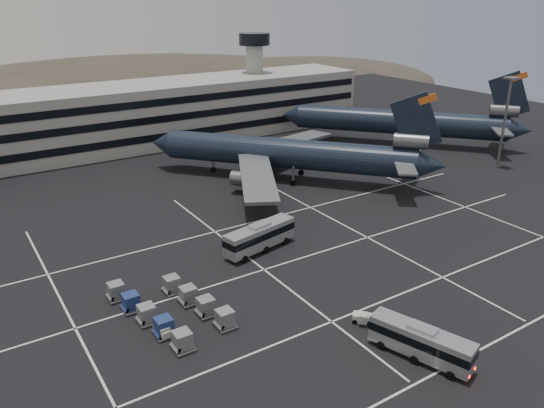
{
  "coord_description": "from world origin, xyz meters",
  "views": [
    {
      "loc": [
        -38.17,
        -47.77,
        33.64
      ],
      "look_at": [
        0.62,
        12.34,
        5.0
      ],
      "focal_mm": 35.0,
      "sensor_mm": 36.0,
      "label": 1
    }
  ],
  "objects_px": {
    "tug_a": "(163,331)",
    "uld_cluster": "(170,308)",
    "trijet_main": "(290,153)",
    "bus_near": "(421,341)",
    "bus_far": "(260,236)"
  },
  "relations": [
    {
      "from": "bus_near",
      "to": "tug_a",
      "type": "relative_size",
      "value": 4.68
    },
    {
      "from": "bus_far",
      "to": "uld_cluster",
      "type": "bearing_deg",
      "value": 104.62
    },
    {
      "from": "trijet_main",
      "to": "uld_cluster",
      "type": "distance_m",
      "value": 48.91
    },
    {
      "from": "trijet_main",
      "to": "bus_near",
      "type": "distance_m",
      "value": 55.0
    },
    {
      "from": "tug_a",
      "to": "uld_cluster",
      "type": "bearing_deg",
      "value": 52.16
    },
    {
      "from": "bus_near",
      "to": "trijet_main",
      "type": "bearing_deg",
      "value": 50.52
    },
    {
      "from": "trijet_main",
      "to": "bus_near",
      "type": "bearing_deg",
      "value": -151.96
    },
    {
      "from": "trijet_main",
      "to": "bus_near",
      "type": "height_order",
      "value": "trijet_main"
    },
    {
      "from": "trijet_main",
      "to": "uld_cluster",
      "type": "relative_size",
      "value": 2.96
    },
    {
      "from": "trijet_main",
      "to": "tug_a",
      "type": "xyz_separation_m",
      "value": [
        -39.69,
        -34.14,
        -4.63
      ]
    },
    {
      "from": "bus_far",
      "to": "uld_cluster",
      "type": "relative_size",
      "value": 0.74
    },
    {
      "from": "trijet_main",
      "to": "tug_a",
      "type": "bearing_deg",
      "value": 179.85
    },
    {
      "from": "trijet_main",
      "to": "tug_a",
      "type": "height_order",
      "value": "trijet_main"
    },
    {
      "from": "tug_a",
      "to": "uld_cluster",
      "type": "height_order",
      "value": "uld_cluster"
    },
    {
      "from": "uld_cluster",
      "to": "bus_near",
      "type": "bearing_deg",
      "value": -48.61
    }
  ]
}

